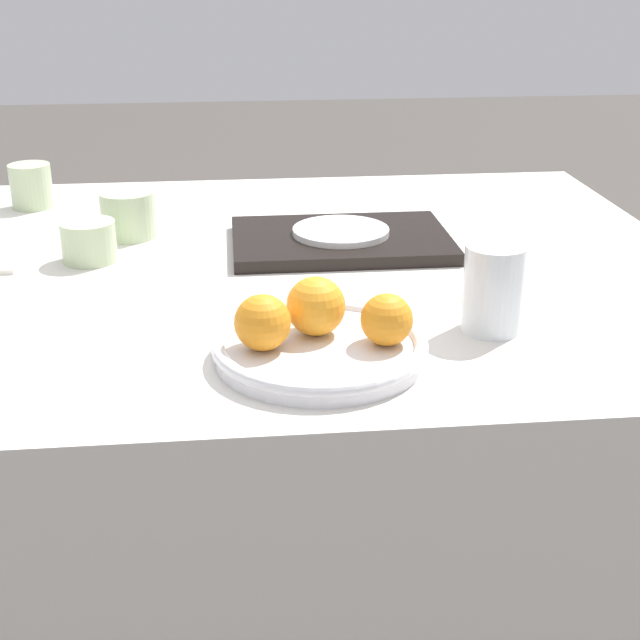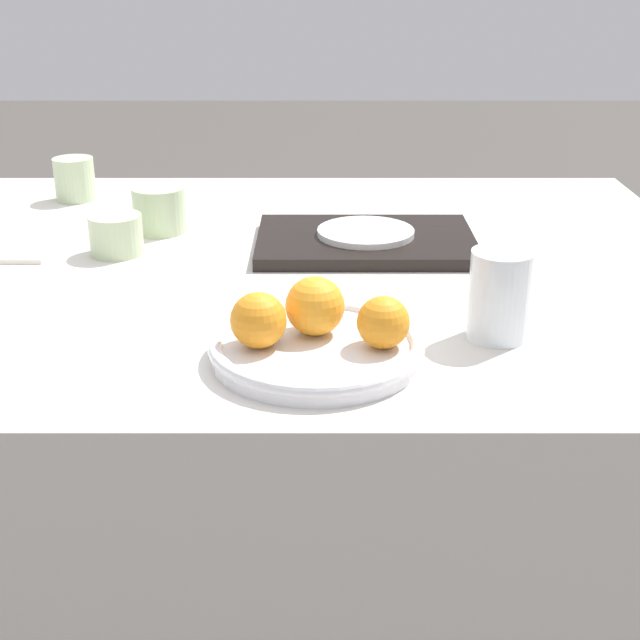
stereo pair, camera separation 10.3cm
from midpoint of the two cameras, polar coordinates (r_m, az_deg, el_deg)
ground_plane at (r=1.74m, az=-2.25°, el=-18.95°), size 12.00×12.00×0.00m
table at (r=1.53m, az=-2.46°, el=-8.95°), size 1.47×1.05×0.71m
fruit_platter at (r=1.04m, az=2.82°, el=-1.87°), size 0.25×0.25×0.03m
orange_0 at (r=1.05m, az=2.70°, el=0.85°), size 0.07×0.07×0.07m
orange_1 at (r=1.02m, az=-0.86°, el=-0.07°), size 0.07×0.07×0.07m
orange_2 at (r=1.03m, az=7.17°, el=-0.22°), size 0.06×0.06×0.06m
water_glass at (r=1.11m, az=14.25°, el=1.48°), size 0.08×0.08×0.11m
serving_tray at (r=1.44m, az=5.23°, el=5.00°), size 0.35×0.24×0.02m
side_plate at (r=1.43m, az=5.25°, el=5.57°), size 0.16×0.16×0.01m
cup_0 at (r=1.75m, az=-13.57°, el=8.75°), size 0.08×0.08×0.08m
cup_1 at (r=1.52m, az=-8.09°, el=7.00°), size 0.09×0.09×0.08m
cup_2 at (r=1.42m, az=-10.68°, el=5.37°), size 0.08×0.08×0.06m
napkin at (r=1.47m, az=-16.52°, el=4.33°), size 0.10×0.12×0.01m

